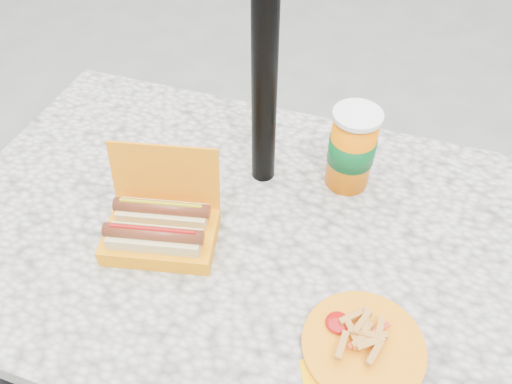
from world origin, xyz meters
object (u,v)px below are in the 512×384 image
(hotdog_box, at_px, (161,227))
(soda_cup, at_px, (352,149))
(umbrella_pole, at_px, (265,28))
(fries_plate, at_px, (362,349))

(hotdog_box, relative_size, soda_cup, 1.30)
(umbrella_pole, xyz_separation_m, hotdog_box, (-0.13, -0.24, -0.31))
(hotdog_box, height_order, soda_cup, soda_cup)
(umbrella_pole, distance_m, fries_plate, 0.56)
(soda_cup, bearing_deg, fries_plate, -74.89)
(umbrella_pole, height_order, hotdog_box, umbrella_pole)
(hotdog_box, distance_m, fries_plate, 0.43)
(fries_plate, xyz_separation_m, soda_cup, (-0.10, 0.38, 0.08))
(umbrella_pole, height_order, fries_plate, umbrella_pole)
(fries_plate, height_order, soda_cup, soda_cup)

